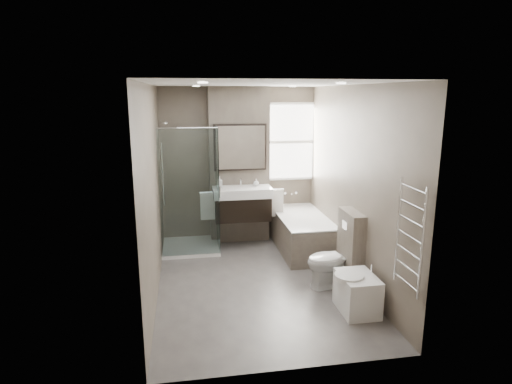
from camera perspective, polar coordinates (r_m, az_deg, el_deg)
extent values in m
cube|color=#56514F|center=(5.91, 0.10, -12.14)|extent=(2.65, 3.85, 0.05)
cube|color=silver|center=(5.35, 0.11, 14.49)|extent=(2.65, 3.85, 0.05)
cube|color=#685D50|center=(7.35, -2.41, 3.71)|extent=(2.65, 0.05, 2.60)
cube|color=#685D50|center=(3.67, 5.18, -5.95)|extent=(2.65, 0.05, 2.60)
cube|color=#685D50|center=(5.42, -13.83, -0.02)|extent=(0.05, 3.85, 2.60)
cube|color=#685D50|center=(5.85, 13.02, 0.95)|extent=(0.05, 3.85, 2.60)
cube|color=#63594E|center=(7.20, -2.26, 3.52)|extent=(1.00, 0.25, 2.60)
cube|color=black|center=(7.00, -1.85, -2.12)|extent=(0.90, 0.45, 0.38)
cube|color=white|center=(6.94, -1.87, -0.01)|extent=(0.95, 0.47, 0.15)
cylinder|color=silver|center=(7.07, -2.06, 1.37)|extent=(0.03, 0.03, 0.12)
cylinder|color=silver|center=(7.00, -2.00, 1.71)|extent=(0.02, 0.12, 0.02)
cube|color=black|center=(7.00, -2.12, 5.98)|extent=(0.86, 0.06, 0.76)
cube|color=white|center=(6.97, -2.08, 5.94)|extent=(0.80, 0.02, 0.70)
cube|color=silver|center=(6.92, -6.43, -1.87)|extent=(0.24, 0.06, 0.44)
cube|color=silver|center=(7.06, 2.68, -1.49)|extent=(0.24, 0.06, 0.44)
cube|color=white|center=(7.16, -8.65, -7.21)|extent=(0.90, 0.90, 0.06)
cube|color=white|center=(6.45, -8.88, -0.21)|extent=(0.88, 0.01, 1.94)
cube|color=white|center=(6.90, -5.24, 0.76)|extent=(0.01, 0.88, 1.94)
cylinder|color=silver|center=(6.85, -12.35, 2.30)|extent=(0.02, 0.02, 1.00)
cube|color=#63594E|center=(6.99, 6.11, -5.51)|extent=(0.75, 1.60, 0.55)
cube|color=white|center=(6.91, 6.16, -3.31)|extent=(0.75, 1.60, 0.03)
cube|color=white|center=(6.92, 6.15, -3.83)|extent=(0.61, 1.42, 0.12)
cube|color=white|center=(7.42, 4.56, 6.69)|extent=(0.98, 0.04, 1.33)
cube|color=white|center=(7.40, 4.61, 6.67)|extent=(0.90, 0.01, 1.25)
cube|color=white|center=(7.39, 4.62, 6.67)|extent=(0.90, 0.01, 0.05)
imported|color=white|center=(5.75, 10.25, -8.91)|extent=(0.77, 0.52, 0.72)
cube|color=#63594E|center=(5.80, 12.50, -7.35)|extent=(0.18, 0.55, 1.00)
cube|color=silver|center=(5.66, 11.76, -4.39)|extent=(0.01, 0.16, 0.11)
cube|color=white|center=(5.23, 13.34, -13.02)|extent=(0.40, 0.55, 0.44)
cylinder|color=white|center=(5.10, 12.29, -10.99)|extent=(0.33, 0.33, 0.06)
cylinder|color=silver|center=(5.17, 15.17, -9.81)|extent=(0.02, 0.02, 0.10)
cylinder|color=silver|center=(4.28, 21.31, -6.54)|extent=(0.03, 0.03, 1.10)
cylinder|color=silver|center=(4.66, 18.45, -4.74)|extent=(0.03, 0.03, 1.10)
cube|color=silver|center=(4.47, 19.82, -5.60)|extent=(0.02, 0.46, 1.00)
imported|color=white|center=(6.93, -4.89, 1.34)|extent=(0.08, 0.08, 0.18)
imported|color=white|center=(7.03, 0.02, 1.31)|extent=(0.09, 0.09, 0.12)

